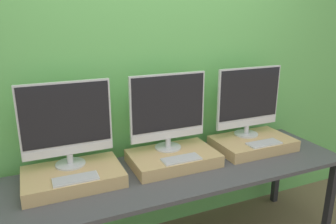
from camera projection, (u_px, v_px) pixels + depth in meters
wall_back at (155, 77)px, 2.51m from camera, size 8.00×0.04×2.60m
workbench at (179, 176)px, 2.31m from camera, size 2.50×0.73×0.72m
wooden_riser_left at (73, 177)px, 2.10m from camera, size 0.62×0.40×0.09m
monitor_left at (67, 122)px, 2.08m from camera, size 0.57×0.19×0.56m
keyboard_left at (76, 179)px, 1.97m from camera, size 0.27×0.11×0.01m
wooden_riser_center at (173, 158)px, 2.37m from camera, size 0.62×0.40×0.09m
monitor_center at (168, 110)px, 2.35m from camera, size 0.57×0.19×0.56m
keyboard_center at (181, 159)px, 2.24m from camera, size 0.27×0.11×0.01m
wooden_riser_right at (253, 143)px, 2.64m from camera, size 0.62×0.40×0.09m
monitor_right at (249, 100)px, 2.62m from camera, size 0.57×0.19×0.56m
keyboard_right at (264, 143)px, 2.51m from camera, size 0.27×0.11×0.01m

